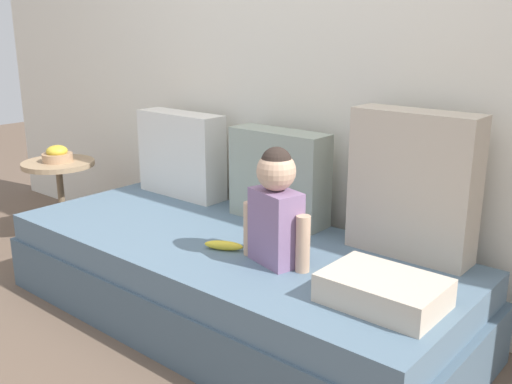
{
  "coord_description": "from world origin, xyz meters",
  "views": [
    {
      "loc": [
        1.66,
        -1.77,
        1.31
      ],
      "look_at": [
        0.16,
        0.0,
        0.64
      ],
      "focal_mm": 40.91,
      "sensor_mm": 36.0,
      "label": 1
    }
  ],
  "objects_px": {
    "throw_pillow_center": "(279,176)",
    "toddler": "(276,207)",
    "throw_pillow_left": "(181,154)",
    "fruit_bowl": "(57,155)",
    "throw_pillow_right": "(413,185)",
    "side_table": "(60,179)",
    "folded_blanket": "(383,290)",
    "couch": "(229,280)",
    "banana": "(224,245)"
  },
  "relations": [
    {
      "from": "fruit_bowl",
      "to": "side_table",
      "type": "bearing_deg",
      "value": -3.58
    },
    {
      "from": "banana",
      "to": "throw_pillow_left",
      "type": "bearing_deg",
      "value": 148.49
    },
    {
      "from": "couch",
      "to": "side_table",
      "type": "relative_size",
      "value": 4.38
    },
    {
      "from": "throw_pillow_center",
      "to": "fruit_bowl",
      "type": "bearing_deg",
      "value": -169.94
    },
    {
      "from": "throw_pillow_center",
      "to": "side_table",
      "type": "xyz_separation_m",
      "value": [
        -1.5,
        -0.27,
        -0.22
      ]
    },
    {
      "from": "couch",
      "to": "folded_blanket",
      "type": "distance_m",
      "value": 0.87
    },
    {
      "from": "throw_pillow_right",
      "to": "banana",
      "type": "relative_size",
      "value": 3.52
    },
    {
      "from": "folded_blanket",
      "to": "throw_pillow_right",
      "type": "bearing_deg",
      "value": 106.4
    },
    {
      "from": "couch",
      "to": "throw_pillow_left",
      "type": "bearing_deg",
      "value": 152.43
    },
    {
      "from": "throw_pillow_center",
      "to": "toddler",
      "type": "xyz_separation_m",
      "value": [
        0.32,
        -0.42,
        0.01
      ]
    },
    {
      "from": "throw_pillow_left",
      "to": "throw_pillow_right",
      "type": "relative_size",
      "value": 0.9
    },
    {
      "from": "toddler",
      "to": "banana",
      "type": "bearing_deg",
      "value": -171.88
    },
    {
      "from": "folded_blanket",
      "to": "toddler",
      "type": "bearing_deg",
      "value": 174.62
    },
    {
      "from": "throw_pillow_right",
      "to": "banana",
      "type": "height_order",
      "value": "throw_pillow_right"
    },
    {
      "from": "throw_pillow_center",
      "to": "toddler",
      "type": "bearing_deg",
      "value": -53.22
    },
    {
      "from": "toddler",
      "to": "fruit_bowl",
      "type": "relative_size",
      "value": 2.61
    },
    {
      "from": "throw_pillow_center",
      "to": "folded_blanket",
      "type": "relative_size",
      "value": 1.26
    },
    {
      "from": "throw_pillow_left",
      "to": "side_table",
      "type": "height_order",
      "value": "throw_pillow_left"
    },
    {
      "from": "couch",
      "to": "throw_pillow_center",
      "type": "bearing_deg",
      "value": 90.0
    },
    {
      "from": "throw_pillow_left",
      "to": "side_table",
      "type": "distance_m",
      "value": 0.89
    },
    {
      "from": "couch",
      "to": "fruit_bowl",
      "type": "xyz_separation_m",
      "value": [
        -1.5,
        0.09,
        0.35
      ]
    },
    {
      "from": "throw_pillow_right",
      "to": "toddler",
      "type": "relative_size",
      "value": 1.26
    },
    {
      "from": "folded_blanket",
      "to": "side_table",
      "type": "height_order",
      "value": "side_table"
    },
    {
      "from": "throw_pillow_right",
      "to": "banana",
      "type": "bearing_deg",
      "value": -143.36
    },
    {
      "from": "folded_blanket",
      "to": "side_table",
      "type": "bearing_deg",
      "value": 174.98
    },
    {
      "from": "throw_pillow_right",
      "to": "folded_blanket",
      "type": "relative_size",
      "value": 1.49
    },
    {
      "from": "throw_pillow_left",
      "to": "fruit_bowl",
      "type": "xyz_separation_m",
      "value": [
        -0.82,
        -0.27,
        -0.07
      ]
    },
    {
      "from": "throw_pillow_right",
      "to": "side_table",
      "type": "height_order",
      "value": "throw_pillow_right"
    },
    {
      "from": "couch",
      "to": "side_table",
      "type": "distance_m",
      "value": 1.52
    },
    {
      "from": "fruit_bowl",
      "to": "toddler",
      "type": "bearing_deg",
      "value": -4.93
    },
    {
      "from": "couch",
      "to": "throw_pillow_center",
      "type": "height_order",
      "value": "throw_pillow_center"
    },
    {
      "from": "throw_pillow_right",
      "to": "fruit_bowl",
      "type": "bearing_deg",
      "value": -173.05
    },
    {
      "from": "banana",
      "to": "fruit_bowl",
      "type": "relative_size",
      "value": 0.94
    },
    {
      "from": "throw_pillow_left",
      "to": "folded_blanket",
      "type": "relative_size",
      "value": 1.34
    },
    {
      "from": "throw_pillow_center",
      "to": "folded_blanket",
      "type": "bearing_deg",
      "value": -29.82
    },
    {
      "from": "couch",
      "to": "fruit_bowl",
      "type": "height_order",
      "value": "fruit_bowl"
    },
    {
      "from": "throw_pillow_center",
      "to": "folded_blanket",
      "type": "xyz_separation_m",
      "value": [
        0.82,
        -0.47,
        -0.17
      ]
    },
    {
      "from": "throw_pillow_right",
      "to": "fruit_bowl",
      "type": "distance_m",
      "value": 2.21
    },
    {
      "from": "side_table",
      "to": "fruit_bowl",
      "type": "height_order",
      "value": "fruit_bowl"
    },
    {
      "from": "throw_pillow_left",
      "to": "throw_pillow_right",
      "type": "bearing_deg",
      "value": 0.0
    },
    {
      "from": "throw_pillow_left",
      "to": "throw_pillow_center",
      "type": "relative_size",
      "value": 1.07
    },
    {
      "from": "couch",
      "to": "folded_blanket",
      "type": "height_order",
      "value": "folded_blanket"
    },
    {
      "from": "couch",
      "to": "throw_pillow_left",
      "type": "xyz_separation_m",
      "value": [
        -0.68,
        0.36,
        0.43
      ]
    },
    {
      "from": "throw_pillow_left",
      "to": "fruit_bowl",
      "type": "relative_size",
      "value": 2.96
    },
    {
      "from": "couch",
      "to": "throw_pillow_center",
      "type": "xyz_separation_m",
      "value": [
        0.0,
        0.36,
        0.42
      ]
    },
    {
      "from": "throw_pillow_center",
      "to": "side_table",
      "type": "distance_m",
      "value": 1.54
    },
    {
      "from": "throw_pillow_center",
      "to": "side_table",
      "type": "bearing_deg",
      "value": -169.94
    },
    {
      "from": "fruit_bowl",
      "to": "throw_pillow_right",
      "type": "bearing_deg",
      "value": 6.95
    },
    {
      "from": "throw_pillow_right",
      "to": "banana",
      "type": "xyz_separation_m",
      "value": [
        -0.62,
        -0.46,
        -0.28
      ]
    },
    {
      "from": "couch",
      "to": "throw_pillow_center",
      "type": "relative_size",
      "value": 4.38
    }
  ]
}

